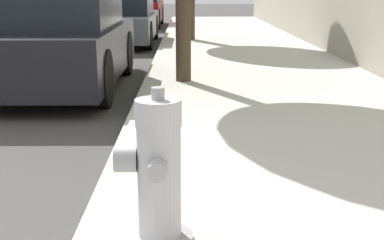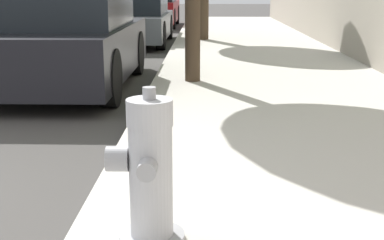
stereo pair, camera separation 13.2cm
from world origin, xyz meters
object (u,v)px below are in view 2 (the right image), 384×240
(parked_car_far, at_px, (151,7))
(parked_car_near, at_px, (70,39))
(fire_hydrant, at_px, (149,173))
(parked_car_mid, at_px, (132,19))

(parked_car_far, bearing_deg, parked_car_near, -89.92)
(fire_hydrant, bearing_deg, parked_car_mid, 98.14)
(fire_hydrant, relative_size, parked_car_near, 0.20)
(parked_car_mid, bearing_deg, parked_car_near, -90.73)
(parked_car_near, height_order, parked_car_mid, parked_car_near)
(fire_hydrant, distance_m, parked_car_far, 16.82)
(fire_hydrant, relative_size, parked_car_far, 0.20)
(parked_car_mid, height_order, parked_car_far, parked_car_far)
(fire_hydrant, xyz_separation_m, parked_car_mid, (-1.56, 10.90, 0.10))
(parked_car_mid, bearing_deg, parked_car_far, 90.91)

